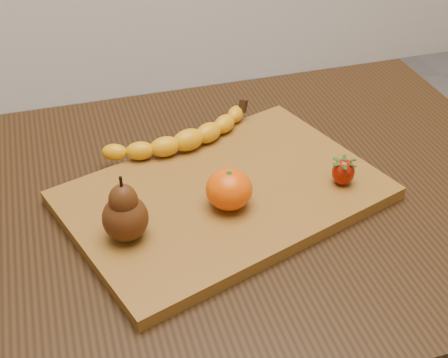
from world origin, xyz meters
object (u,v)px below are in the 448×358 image
object	(u,v)px
pear	(124,208)
mandarin	(229,189)
table	(221,246)
cutting_board	(224,195)

from	to	relation	value
pear	mandarin	world-z (taller)	pear
table	cutting_board	world-z (taller)	cutting_board
pear	table	bearing A→B (deg)	24.32
pear	cutting_board	bearing A→B (deg)	21.28
table	pear	bearing A→B (deg)	-155.68
table	mandarin	size ratio (longest dim) A/B	15.02
cutting_board	pear	world-z (taller)	pear
mandarin	pear	bearing A→B (deg)	-171.07
cutting_board	pear	xyz separation A→B (m)	(-0.15, -0.06, 0.06)
cutting_board	mandarin	xyz separation A→B (m)	(-0.00, -0.04, 0.04)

